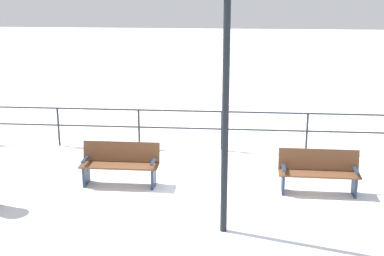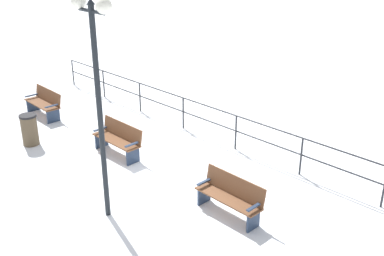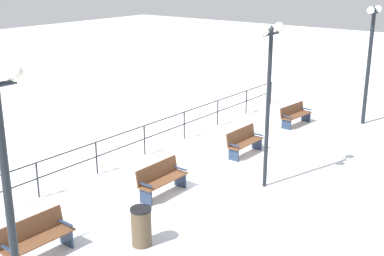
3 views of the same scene
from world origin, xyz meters
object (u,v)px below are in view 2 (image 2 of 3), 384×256
(bench_third, at_px, (230,196))
(lamppost_middle, at_px, (96,65))
(bench_nearest, at_px, (44,103))
(bench_second, at_px, (118,139))
(trash_bin, at_px, (30,130))

(bench_third, height_order, lamppost_middle, lamppost_middle)
(bench_nearest, xyz_separation_m, bench_second, (0.00, 4.23, 0.00))
(bench_nearest, bearing_deg, lamppost_middle, 74.36)
(bench_second, bearing_deg, bench_nearest, -89.79)
(lamppost_middle, bearing_deg, bench_third, 135.39)
(bench_nearest, distance_m, trash_bin, 2.35)
(bench_nearest, distance_m, lamppost_middle, 7.46)
(bench_second, height_order, lamppost_middle, lamppost_middle)
(bench_third, distance_m, lamppost_middle, 4.03)
(bench_second, relative_size, bench_third, 1.01)
(bench_second, height_order, trash_bin, trash_bin)
(bench_nearest, relative_size, trash_bin, 1.80)
(lamppost_middle, bearing_deg, bench_second, -131.26)
(bench_nearest, distance_m, bench_second, 4.23)
(bench_nearest, bearing_deg, bench_second, 91.59)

